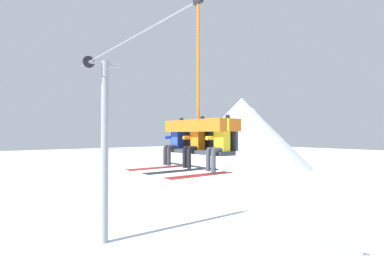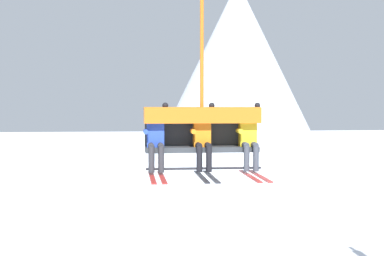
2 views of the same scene
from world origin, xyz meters
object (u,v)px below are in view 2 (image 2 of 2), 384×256
at_px(chairlift_chair, 201,120).
at_px(skier_blue, 156,138).
at_px(skier_yellow, 249,137).
at_px(skier_orange, 203,137).

relative_size(chairlift_chair, skier_blue, 2.49).
bearing_deg(skier_yellow, skier_blue, 180.00).
height_order(skier_blue, skier_orange, same).
height_order(chairlift_chair, skier_blue, chairlift_chair).
xyz_separation_m(skier_blue, skier_yellow, (1.76, 0.00, 0.00)).
xyz_separation_m(chairlift_chair, skier_orange, (0.00, -0.21, -0.32)).
bearing_deg(chairlift_chair, skier_blue, -166.33).
xyz_separation_m(chairlift_chair, skier_yellow, (0.88, -0.21, -0.32)).
distance_m(skier_blue, skier_orange, 0.88).
bearing_deg(skier_orange, chairlift_chair, 90.89).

